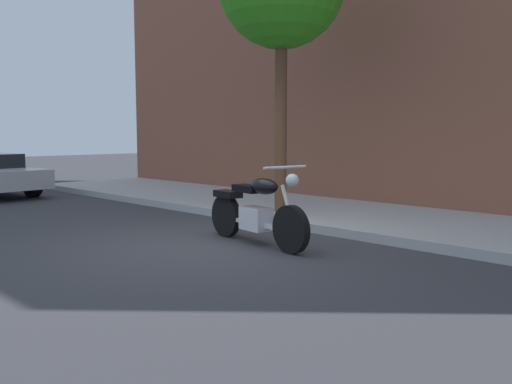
# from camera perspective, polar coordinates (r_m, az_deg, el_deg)

# --- Properties ---
(ground_plane) EXTENTS (60.00, 60.00, 0.00)m
(ground_plane) POSITION_cam_1_polar(r_m,az_deg,el_deg) (7.73, -4.49, -5.43)
(ground_plane) COLOR #38383D
(sidewalk) EXTENTS (18.32, 3.06, 0.14)m
(sidewalk) POSITION_cam_1_polar(r_m,az_deg,el_deg) (10.05, 9.48, -2.40)
(sidewalk) COLOR #AFAFAF
(sidewalk) RESTS_ON ground
(building_facade) EXTENTS (18.32, 0.50, 8.20)m
(building_facade) POSITION_cam_1_polar(r_m,az_deg,el_deg) (11.71, 15.20, 18.52)
(building_facade) COLOR brown
(building_facade) RESTS_ON ground
(motorcycle) EXTENTS (2.10, 0.72, 1.12)m
(motorcycle) POSITION_cam_1_polar(r_m,az_deg,el_deg) (7.65, 0.02, -1.98)
(motorcycle) COLOR black
(motorcycle) RESTS_ON ground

